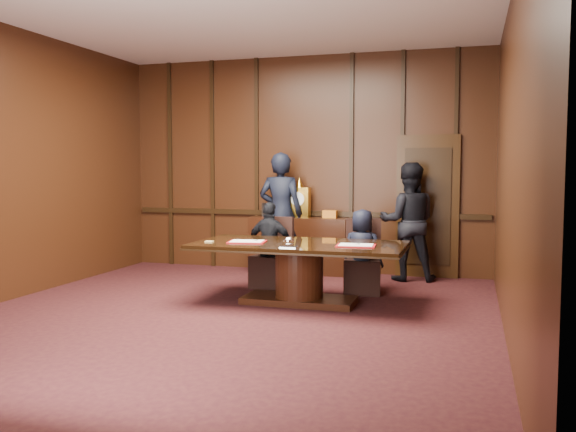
# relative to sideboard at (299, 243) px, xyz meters

# --- Properties ---
(room) EXTENTS (7.00, 7.04, 3.50)m
(room) POSITION_rel_sideboard_xyz_m (0.07, -3.12, 1.24)
(room) COLOR black
(room) RESTS_ON ground
(sideboard) EXTENTS (1.60, 0.45, 1.54)m
(sideboard) POSITION_rel_sideboard_xyz_m (0.00, 0.00, 0.00)
(sideboard) COLOR black
(sideboard) RESTS_ON ground
(conference_table) EXTENTS (2.62, 1.32, 0.76)m
(conference_table) POSITION_rel_sideboard_xyz_m (0.61, -2.16, 0.02)
(conference_table) COLOR black
(conference_table) RESTS_ON ground
(folder_left) EXTENTS (0.51, 0.40, 0.02)m
(folder_left) POSITION_rel_sideboard_xyz_m (-0.04, -2.28, 0.28)
(folder_left) COLOR #AC0F14
(folder_left) RESTS_ON conference_table
(folder_right) EXTENTS (0.48, 0.37, 0.02)m
(folder_right) POSITION_rel_sideboard_xyz_m (1.34, -2.25, 0.28)
(folder_right) COLOR #AC0F14
(folder_right) RESTS_ON conference_table
(inkstand) EXTENTS (0.20, 0.14, 0.12)m
(inkstand) POSITION_rel_sideboard_xyz_m (0.61, -2.61, 0.33)
(inkstand) COLOR white
(inkstand) RESTS_ON conference_table
(notepad) EXTENTS (0.10, 0.07, 0.01)m
(notepad) POSITION_rel_sideboard_xyz_m (-0.50, -2.40, 0.28)
(notepad) COLOR tan
(notepad) RESTS_ON conference_table
(chair_left) EXTENTS (0.56, 0.56, 0.99)m
(chair_left) POSITION_rel_sideboard_xyz_m (-0.04, -1.28, -0.19)
(chair_left) COLOR black
(chair_left) RESTS_ON ground
(chair_right) EXTENTS (0.54, 0.54, 0.99)m
(chair_right) POSITION_rel_sideboard_xyz_m (1.25, -1.28, -0.19)
(chair_right) COLOR black
(chair_right) RESTS_ON ground
(signatory_left) EXTENTS (0.73, 0.33, 1.22)m
(signatory_left) POSITION_rel_sideboard_xyz_m (-0.04, -1.36, 0.12)
(signatory_left) COLOR black
(signatory_left) RESTS_ON ground
(signatory_right) EXTENTS (0.60, 0.43, 1.14)m
(signatory_right) POSITION_rel_sideboard_xyz_m (1.26, -1.36, 0.09)
(signatory_right) COLOR black
(signatory_right) RESTS_ON ground
(witness_left) EXTENTS (0.72, 0.49, 1.94)m
(witness_left) POSITION_rel_sideboard_xyz_m (-0.26, -0.16, 0.48)
(witness_left) COLOR black
(witness_left) RESTS_ON ground
(witness_right) EXTENTS (0.95, 0.79, 1.77)m
(witness_right) POSITION_rel_sideboard_xyz_m (1.74, -0.16, 0.40)
(witness_right) COLOR black
(witness_right) RESTS_ON ground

